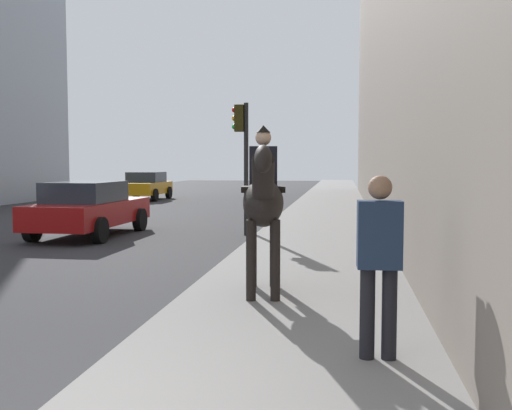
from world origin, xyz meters
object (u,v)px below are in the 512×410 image
Objects in this scene: mounted_horse_near at (263,200)px; car_far_lane at (89,208)px; traffic_light_near_curb at (243,146)px; car_mid_lane at (145,185)px; pedestrian_greeting at (379,254)px.

car_far_lane is at bearing -148.37° from mounted_horse_near.
mounted_horse_near is 0.67× the size of traffic_light_near_curb.
car_far_lane is 4.35m from traffic_light_near_curb.
mounted_horse_near is at bearing -139.71° from car_far_lane.
car_mid_lane is at bearing 14.41° from car_far_lane.
car_far_lane is (9.32, 6.92, -0.35)m from pedestrian_greeting.
pedestrian_greeting is 26.58m from car_mid_lane.
car_mid_lane is (24.42, 10.48, -0.35)m from pedestrian_greeting.
pedestrian_greeting is at bearing 21.50° from mounted_horse_near.
car_mid_lane and car_far_lane have the same top height.
pedestrian_greeting is at bearing -142.24° from car_far_lane.
car_mid_lane is (21.88, 9.07, -0.68)m from mounted_horse_near.
car_far_lane is at bearing 34.73° from pedestrian_greeting.
mounted_horse_near is 7.76m from traffic_light_near_curb.
mounted_horse_near reaches higher than car_mid_lane.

